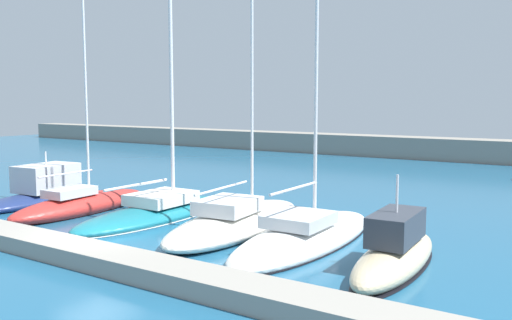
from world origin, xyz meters
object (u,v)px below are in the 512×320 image
(motorboat_navy_nearest, at_px, (43,191))
(motorboat_sand_sixth, at_px, (395,253))
(sailboat_red_second, at_px, (82,203))
(sailboat_teal_third, at_px, (156,210))
(sailboat_ivory_fourth, at_px, (237,220))
(sailboat_white_fifth, at_px, (306,236))

(motorboat_navy_nearest, relative_size, motorboat_sand_sixth, 1.15)
(sailboat_red_second, relative_size, motorboat_sand_sixth, 1.89)
(sailboat_red_second, height_order, sailboat_teal_third, sailboat_teal_third)
(sailboat_ivory_fourth, xyz_separation_m, sailboat_white_fifth, (3.29, -0.21, -0.17))
(motorboat_navy_nearest, distance_m, sailboat_teal_third, 7.39)
(motorboat_navy_nearest, relative_size, sailboat_ivory_fourth, 0.43)
(sailboat_ivory_fourth, bearing_deg, motorboat_navy_nearest, 86.85)
(sailboat_red_second, distance_m, motorboat_sand_sixth, 15.35)
(motorboat_navy_nearest, distance_m, motorboat_sand_sixth, 18.97)
(sailboat_teal_third, distance_m, motorboat_sand_sixth, 11.69)
(sailboat_teal_third, bearing_deg, motorboat_navy_nearest, 93.81)
(motorboat_sand_sixth, bearing_deg, sailboat_ivory_fourth, 75.51)
(sailboat_ivory_fourth, xyz_separation_m, motorboat_sand_sixth, (7.11, -1.41, 0.07))
(sailboat_red_second, bearing_deg, sailboat_white_fifth, -89.60)
(sailboat_teal_third, height_order, sailboat_white_fifth, sailboat_teal_third)
(sailboat_white_fifth, bearing_deg, sailboat_red_second, 93.11)
(sailboat_teal_third, xyz_separation_m, motorboat_sand_sixth, (11.60, -1.44, 0.16))
(sailboat_red_second, distance_m, sailboat_ivory_fourth, 8.31)
(sailboat_red_second, height_order, motorboat_sand_sixth, sailboat_red_second)
(motorboat_navy_nearest, bearing_deg, motorboat_sand_sixth, -98.40)
(motorboat_sand_sixth, bearing_deg, sailboat_teal_third, 79.65)
(sailboat_white_fifth, bearing_deg, motorboat_navy_nearest, 90.34)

